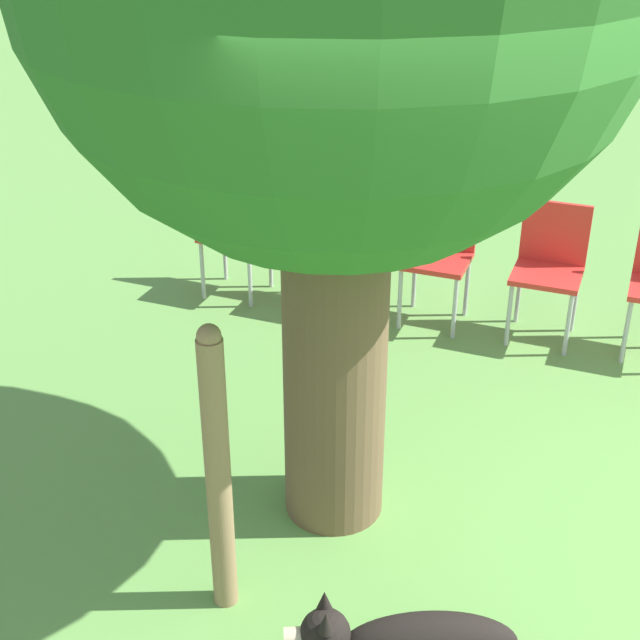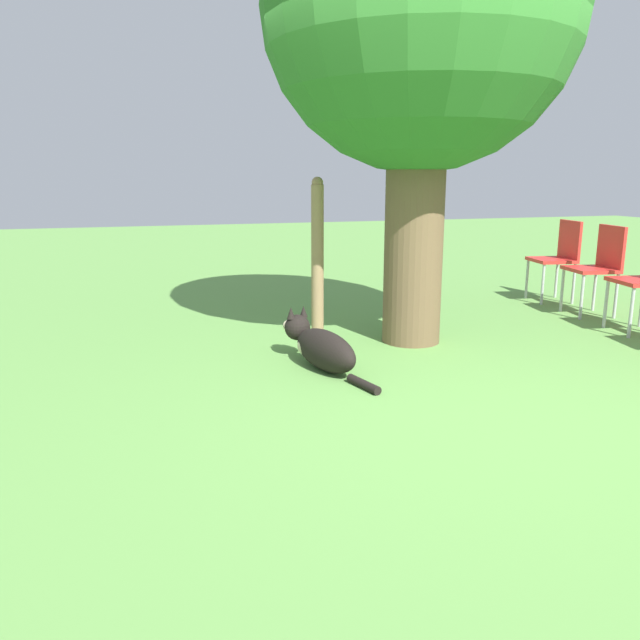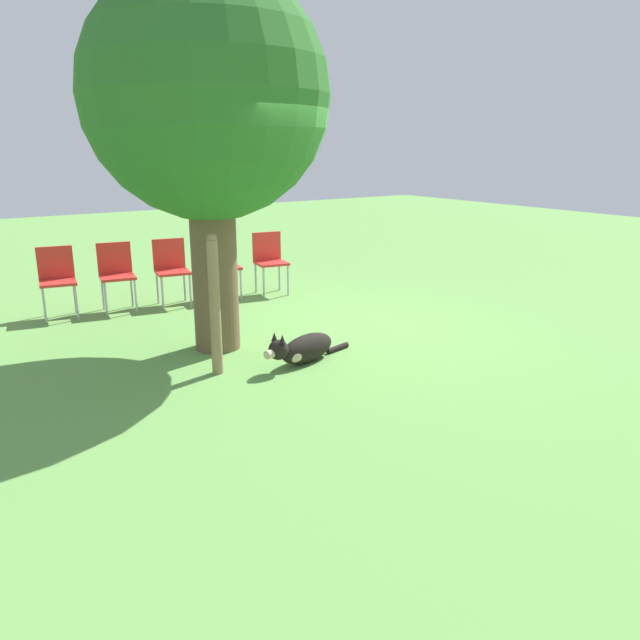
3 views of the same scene
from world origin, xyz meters
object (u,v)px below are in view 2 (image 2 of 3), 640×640
(fence_post, at_px, (317,259))
(red_chair_3, at_px, (599,263))
(oak_tree, at_px, (421,14))
(red_chair_4, at_px, (559,254))
(dog, at_px, (320,347))

(fence_post, xyz_separation_m, red_chair_3, (2.97, 0.04, -0.16))
(oak_tree, height_order, red_chair_3, oak_tree)
(oak_tree, xyz_separation_m, red_chair_4, (2.34, 1.12, -2.05))
(red_chair_4, bearing_deg, fence_post, 24.19)
(red_chair_3, bearing_deg, red_chair_4, -87.32)
(dog, xyz_separation_m, red_chair_4, (3.31, 1.60, 0.38))
(red_chair_3, bearing_deg, oak_tree, 19.96)
(oak_tree, relative_size, dog, 3.23)
(dog, height_order, red_chair_3, red_chair_3)
(dog, distance_m, red_chair_3, 3.35)
(oak_tree, height_order, dog, oak_tree)
(dog, bearing_deg, oak_tree, -77.34)
(dog, height_order, fence_post, fence_post)
(dog, bearing_deg, red_chair_3, -88.56)
(red_chair_3, bearing_deg, dog, 25.24)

